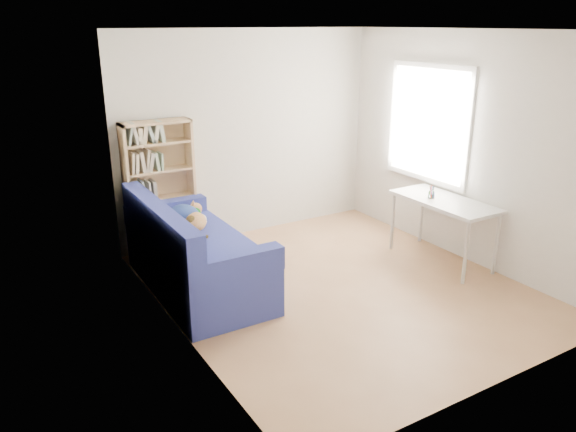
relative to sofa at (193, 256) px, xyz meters
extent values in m
plane|color=#AB774D|center=(1.31, -0.78, -0.37)|extent=(4.00, 4.00, 0.00)
cube|color=silver|center=(1.31, 1.22, 0.93)|extent=(3.50, 0.04, 2.60)
cube|color=silver|center=(1.31, -2.78, 0.93)|extent=(3.50, 0.04, 2.60)
cube|color=silver|center=(-0.44, -0.78, 0.93)|extent=(0.04, 4.00, 2.60)
cube|color=silver|center=(3.06, -0.78, 0.93)|extent=(0.04, 4.00, 2.60)
cube|color=white|center=(1.31, -0.78, 2.23)|extent=(3.50, 4.00, 0.04)
cube|color=white|center=(3.05, -0.18, 1.13)|extent=(0.01, 1.20, 1.30)
cube|color=navy|center=(0.04, -0.02, -0.12)|extent=(0.95, 1.99, 0.49)
cube|color=navy|center=(-0.34, -0.02, 0.37)|extent=(0.19, 1.98, 0.48)
cube|color=navy|center=(0.04, 0.88, 0.24)|extent=(0.94, 0.18, 0.22)
cube|color=navy|center=(0.04, -0.92, 0.24)|extent=(0.94, 0.18, 0.22)
cube|color=navy|center=(0.06, -0.02, 0.15)|extent=(0.93, 1.83, 0.05)
ellipsoid|color=#2B458C|center=(0.10, 0.49, 0.26)|extent=(0.36, 0.39, 0.27)
ellipsoid|color=#A95413|center=(0.16, 0.28, 0.26)|extent=(0.36, 0.48, 0.17)
ellipsoid|color=silver|center=(0.22, 0.40, 0.24)|extent=(0.19, 0.22, 0.11)
ellipsoid|color=#32250D|center=(0.13, 0.23, 0.30)|extent=(0.20, 0.25, 0.08)
sphere|color=#A95413|center=(0.18, 0.58, 0.30)|extent=(0.15, 0.15, 0.15)
cone|color=#A95413|center=(0.16, 0.62, 0.37)|extent=(0.08, 0.08, 0.07)
cone|color=#A95413|center=(0.16, 0.55, 0.37)|extent=(0.07, 0.08, 0.07)
cylinder|color=green|center=(0.17, 0.51, 0.28)|extent=(0.12, 0.08, 0.12)
cylinder|color=#32250D|center=(0.14, 0.04, 0.23)|extent=(0.05, 0.17, 0.06)
cube|color=tan|center=(-0.34, 1.07, 0.44)|extent=(0.03, 0.25, 1.61)
cube|color=tan|center=(0.44, 1.07, 0.44)|extent=(0.03, 0.25, 1.61)
cube|color=tan|center=(0.05, 1.07, 1.23)|extent=(0.81, 0.25, 0.03)
cube|color=tan|center=(0.05, 1.07, -0.35)|extent=(0.81, 0.25, 0.03)
cube|color=tan|center=(0.05, 1.19, 0.44)|extent=(0.81, 0.02, 1.61)
cube|color=silver|center=(2.75, -0.82, 0.36)|extent=(0.58, 1.26, 0.04)
cylinder|color=silver|center=(2.99, -0.24, -0.01)|extent=(0.04, 0.04, 0.71)
cylinder|color=silver|center=(2.99, -1.40, -0.01)|extent=(0.04, 0.04, 0.71)
cylinder|color=silver|center=(2.51, -0.24, -0.01)|extent=(0.04, 0.04, 0.71)
cylinder|color=silver|center=(2.51, -1.40, -0.01)|extent=(0.04, 0.04, 0.71)
cylinder|color=white|center=(2.67, -0.68, 0.43)|extent=(0.08, 0.08, 0.09)
camera|label=1|loc=(-1.93, -5.11, 2.30)|focal=35.00mm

